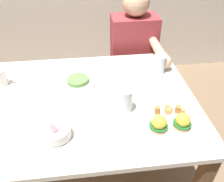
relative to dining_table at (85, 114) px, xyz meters
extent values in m
plane|color=#7F664C|center=(0.00, 0.00, -0.63)|extent=(6.00, 6.00, 0.00)
cube|color=white|center=(0.00, 0.00, 0.09)|extent=(1.20, 0.90, 0.03)
cube|color=#3F7F51|center=(0.00, -0.40, 0.10)|extent=(1.20, 0.06, 0.00)
cube|color=#3F7F51|center=(0.00, 0.40, 0.10)|extent=(1.20, 0.06, 0.00)
cube|color=brown|center=(-0.55, 0.40, -0.28)|extent=(0.06, 0.06, 0.71)
cube|color=brown|center=(0.55, 0.40, -0.28)|extent=(0.06, 0.06, 0.71)
cylinder|color=white|center=(0.39, -0.26, 0.11)|extent=(0.27, 0.27, 0.01)
cylinder|color=tan|center=(0.33, -0.27, 0.13)|extent=(0.08, 0.08, 0.02)
cylinder|color=#236028|center=(0.33, -0.27, 0.14)|extent=(0.08, 0.08, 0.01)
sphere|color=yellow|center=(0.33, -0.27, 0.16)|extent=(0.07, 0.07, 0.07)
cylinder|color=tan|center=(0.44, -0.27, 0.13)|extent=(0.08, 0.08, 0.02)
cylinder|color=#236028|center=(0.44, -0.27, 0.14)|extent=(0.08, 0.08, 0.01)
sphere|color=yellow|center=(0.44, -0.27, 0.16)|extent=(0.07, 0.07, 0.07)
cube|color=#B77A42|center=(0.41, -0.16, 0.14)|extent=(0.03, 0.03, 0.03)
cube|color=tan|center=(0.48, -0.19, 0.14)|extent=(0.03, 0.03, 0.03)
cube|color=#AD7038|center=(0.41, -0.15, 0.13)|extent=(0.03, 0.03, 0.03)
cube|color=#AD7038|center=(0.36, -0.17, 0.14)|extent=(0.03, 0.03, 0.04)
cube|color=#AD7038|center=(0.46, -0.17, 0.14)|extent=(0.03, 0.03, 0.04)
cube|color=tan|center=(0.41, -0.17, 0.13)|extent=(0.04, 0.04, 0.03)
cube|color=tan|center=(0.41, -0.18, 0.14)|extent=(0.03, 0.03, 0.03)
cylinder|color=white|center=(-0.12, -0.26, 0.11)|extent=(0.10, 0.10, 0.01)
cylinder|color=white|center=(-0.12, -0.26, 0.14)|extent=(0.12, 0.12, 0.04)
cube|color=#F4A85B|center=(-0.10, -0.25, 0.14)|extent=(0.03, 0.03, 0.03)
cube|color=#EA6B70|center=(-0.12, -0.27, 0.15)|extent=(0.03, 0.03, 0.02)
cube|color=#EA6B70|center=(-0.10, -0.28, 0.15)|extent=(0.03, 0.03, 0.03)
cube|color=#EA6B70|center=(-0.12, -0.26, 0.13)|extent=(0.03, 0.03, 0.03)
cube|color=#F4A85B|center=(-0.11, -0.27, 0.14)|extent=(0.03, 0.03, 0.03)
cube|color=#B7E093|center=(-0.13, -0.28, 0.13)|extent=(0.02, 0.02, 0.02)
cube|color=#EA6B70|center=(-0.14, -0.24, 0.15)|extent=(0.03, 0.03, 0.02)
cube|color=#EA6B70|center=(-0.11, -0.25, 0.14)|extent=(0.03, 0.03, 0.02)
torus|color=white|center=(-0.43, 0.19, 0.16)|extent=(0.06, 0.02, 0.06)
cube|color=silver|center=(-0.27, 0.26, 0.11)|extent=(0.06, 0.11, 0.00)
cube|color=silver|center=(-0.23, 0.33, 0.11)|extent=(0.04, 0.04, 0.00)
cylinder|color=silver|center=(0.20, -0.11, 0.17)|extent=(0.07, 0.07, 0.13)
cylinder|color=silver|center=(0.20, -0.11, 0.14)|extent=(0.07, 0.07, 0.06)
cylinder|color=silver|center=(0.47, 0.21, 0.16)|extent=(0.07, 0.07, 0.12)
cylinder|color=silver|center=(0.47, 0.21, 0.15)|extent=(0.06, 0.06, 0.09)
cylinder|color=white|center=(-0.03, 0.15, 0.11)|extent=(0.20, 0.20, 0.01)
cylinder|color=#66934C|center=(-0.03, 0.15, 0.13)|extent=(0.12, 0.12, 0.02)
cylinder|color=#33333D|center=(0.31, 0.53, -0.41)|extent=(0.11, 0.11, 0.45)
cylinder|color=#33333D|center=(0.49, 0.53, -0.41)|extent=(0.11, 0.11, 0.45)
cube|color=#993338|center=(0.40, 0.63, 0.07)|extent=(0.34, 0.20, 0.50)
sphere|color=#DBAD89|center=(0.40, 0.63, 0.41)|extent=(0.19, 0.19, 0.19)
cylinder|color=#DBAD89|center=(0.52, 0.38, 0.17)|extent=(0.06, 0.30, 0.06)
sphere|color=#DBAD89|center=(0.52, 0.23, 0.17)|extent=(0.08, 0.08, 0.08)
camera|label=1|loc=(0.04, -0.97, 0.90)|focal=37.17mm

